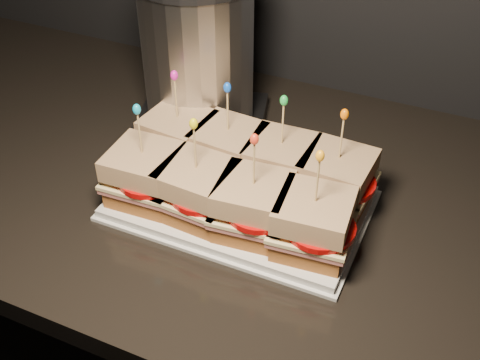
% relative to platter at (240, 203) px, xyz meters
% --- Properties ---
extents(granite_slab, '(2.70, 0.74, 0.04)m').
position_rel_platter_xyz_m(granite_slab, '(0.13, 0.06, -0.03)').
color(granite_slab, black).
rests_on(granite_slab, cabinet).
extents(platter, '(0.38, 0.24, 0.02)m').
position_rel_platter_xyz_m(platter, '(0.00, 0.00, 0.00)').
color(platter, white).
rests_on(platter, granite_slab).
extents(platter_rim, '(0.39, 0.25, 0.01)m').
position_rel_platter_xyz_m(platter_rim, '(0.00, 0.00, -0.01)').
color(platter_rim, white).
rests_on(platter_rim, granite_slab).
extents(sandwich_0_bread_bot, '(0.11, 0.11, 0.03)m').
position_rel_platter_xyz_m(sandwich_0_bread_bot, '(-0.14, 0.05, 0.02)').
color(sandwich_0_bread_bot, brown).
rests_on(sandwich_0_bread_bot, platter).
extents(sandwich_0_ham, '(0.12, 0.11, 0.01)m').
position_rel_platter_xyz_m(sandwich_0_ham, '(-0.14, 0.05, 0.04)').
color(sandwich_0_ham, '#B45F56').
rests_on(sandwich_0_ham, sandwich_0_bread_bot).
extents(sandwich_0_cheese, '(0.12, 0.12, 0.01)m').
position_rel_platter_xyz_m(sandwich_0_cheese, '(-0.14, 0.05, 0.05)').
color(sandwich_0_cheese, '#F7E19B').
rests_on(sandwich_0_cheese, sandwich_0_ham).
extents(sandwich_0_tomato, '(0.10, 0.10, 0.01)m').
position_rel_platter_xyz_m(sandwich_0_tomato, '(-0.12, 0.05, 0.05)').
color(sandwich_0_tomato, '#C10806').
rests_on(sandwich_0_tomato, sandwich_0_cheese).
extents(sandwich_0_bread_top, '(0.11, 0.11, 0.03)m').
position_rel_platter_xyz_m(sandwich_0_bread_top, '(-0.14, 0.05, 0.08)').
color(sandwich_0_bread_top, brown).
rests_on(sandwich_0_bread_top, sandwich_0_tomato).
extents(sandwich_0_pick, '(0.00, 0.00, 0.09)m').
position_rel_platter_xyz_m(sandwich_0_pick, '(-0.14, 0.05, 0.12)').
color(sandwich_0_pick, tan).
rests_on(sandwich_0_pick, sandwich_0_bread_top).
extents(sandwich_0_frill, '(0.01, 0.01, 0.02)m').
position_rel_platter_xyz_m(sandwich_0_frill, '(-0.14, 0.05, 0.17)').
color(sandwich_0_frill, '#D01B9C').
rests_on(sandwich_0_frill, sandwich_0_pick).
extents(sandwich_1_bread_bot, '(0.11, 0.11, 0.03)m').
position_rel_platter_xyz_m(sandwich_1_bread_bot, '(-0.05, 0.05, 0.02)').
color(sandwich_1_bread_bot, brown).
rests_on(sandwich_1_bread_bot, platter).
extents(sandwich_1_ham, '(0.12, 0.11, 0.01)m').
position_rel_platter_xyz_m(sandwich_1_ham, '(-0.05, 0.05, 0.04)').
color(sandwich_1_ham, '#B45F56').
rests_on(sandwich_1_ham, sandwich_1_bread_bot).
extents(sandwich_1_cheese, '(0.12, 0.12, 0.01)m').
position_rel_platter_xyz_m(sandwich_1_cheese, '(-0.05, 0.05, 0.05)').
color(sandwich_1_cheese, '#F7E19B').
rests_on(sandwich_1_cheese, sandwich_1_ham).
extents(sandwich_1_tomato, '(0.10, 0.10, 0.01)m').
position_rel_platter_xyz_m(sandwich_1_tomato, '(-0.03, 0.05, 0.05)').
color(sandwich_1_tomato, '#C10806').
rests_on(sandwich_1_tomato, sandwich_1_cheese).
extents(sandwich_1_bread_top, '(0.11, 0.11, 0.03)m').
position_rel_platter_xyz_m(sandwich_1_bread_top, '(-0.05, 0.05, 0.08)').
color(sandwich_1_bread_top, brown).
rests_on(sandwich_1_bread_top, sandwich_1_tomato).
extents(sandwich_1_pick, '(0.00, 0.00, 0.09)m').
position_rel_platter_xyz_m(sandwich_1_pick, '(-0.05, 0.05, 0.12)').
color(sandwich_1_pick, tan).
rests_on(sandwich_1_pick, sandwich_1_bread_top).
extents(sandwich_1_frill, '(0.01, 0.01, 0.02)m').
position_rel_platter_xyz_m(sandwich_1_frill, '(-0.05, 0.05, 0.17)').
color(sandwich_1_frill, blue).
rests_on(sandwich_1_frill, sandwich_1_pick).
extents(sandwich_2_bread_bot, '(0.10, 0.10, 0.03)m').
position_rel_platter_xyz_m(sandwich_2_bread_bot, '(0.05, 0.05, 0.02)').
color(sandwich_2_bread_bot, brown).
rests_on(sandwich_2_bread_bot, platter).
extents(sandwich_2_ham, '(0.11, 0.11, 0.01)m').
position_rel_platter_xyz_m(sandwich_2_ham, '(0.05, 0.05, 0.04)').
color(sandwich_2_ham, '#B45F56').
rests_on(sandwich_2_ham, sandwich_2_bread_bot).
extents(sandwich_2_cheese, '(0.11, 0.11, 0.01)m').
position_rel_platter_xyz_m(sandwich_2_cheese, '(0.05, 0.05, 0.05)').
color(sandwich_2_cheese, '#F7E19B').
rests_on(sandwich_2_cheese, sandwich_2_ham).
extents(sandwich_2_tomato, '(0.10, 0.10, 0.01)m').
position_rel_platter_xyz_m(sandwich_2_tomato, '(0.06, 0.05, 0.05)').
color(sandwich_2_tomato, '#C10806').
rests_on(sandwich_2_tomato, sandwich_2_cheese).
extents(sandwich_2_bread_top, '(0.10, 0.10, 0.03)m').
position_rel_platter_xyz_m(sandwich_2_bread_top, '(0.05, 0.05, 0.08)').
color(sandwich_2_bread_top, brown).
rests_on(sandwich_2_bread_top, sandwich_2_tomato).
extents(sandwich_2_pick, '(0.00, 0.00, 0.09)m').
position_rel_platter_xyz_m(sandwich_2_pick, '(0.05, 0.05, 0.12)').
color(sandwich_2_pick, tan).
rests_on(sandwich_2_pick, sandwich_2_bread_top).
extents(sandwich_2_frill, '(0.01, 0.01, 0.02)m').
position_rel_platter_xyz_m(sandwich_2_frill, '(0.05, 0.05, 0.17)').
color(sandwich_2_frill, green).
rests_on(sandwich_2_frill, sandwich_2_pick).
extents(sandwich_3_bread_bot, '(0.10, 0.10, 0.03)m').
position_rel_platter_xyz_m(sandwich_3_bread_bot, '(0.14, 0.05, 0.02)').
color(sandwich_3_bread_bot, brown).
rests_on(sandwich_3_bread_bot, platter).
extents(sandwich_3_ham, '(0.11, 0.11, 0.01)m').
position_rel_platter_xyz_m(sandwich_3_ham, '(0.14, 0.05, 0.04)').
color(sandwich_3_ham, '#B45F56').
rests_on(sandwich_3_ham, sandwich_3_bread_bot).
extents(sandwich_3_cheese, '(0.12, 0.11, 0.01)m').
position_rel_platter_xyz_m(sandwich_3_cheese, '(0.14, 0.05, 0.05)').
color(sandwich_3_cheese, '#F7E19B').
rests_on(sandwich_3_cheese, sandwich_3_ham).
extents(sandwich_3_tomato, '(0.10, 0.10, 0.01)m').
position_rel_platter_xyz_m(sandwich_3_tomato, '(0.15, 0.05, 0.05)').
color(sandwich_3_tomato, '#C10806').
rests_on(sandwich_3_tomato, sandwich_3_cheese).
extents(sandwich_3_bread_top, '(0.11, 0.11, 0.03)m').
position_rel_platter_xyz_m(sandwich_3_bread_top, '(0.14, 0.05, 0.08)').
color(sandwich_3_bread_top, brown).
rests_on(sandwich_3_bread_top, sandwich_3_tomato).
extents(sandwich_3_pick, '(0.00, 0.00, 0.09)m').
position_rel_platter_xyz_m(sandwich_3_pick, '(0.14, 0.05, 0.12)').
color(sandwich_3_pick, tan).
rests_on(sandwich_3_pick, sandwich_3_bread_top).
extents(sandwich_3_frill, '(0.01, 0.01, 0.02)m').
position_rel_platter_xyz_m(sandwich_3_frill, '(0.14, 0.05, 0.17)').
color(sandwich_3_frill, orange).
rests_on(sandwich_3_frill, sandwich_3_pick).
extents(sandwich_4_bread_bot, '(0.10, 0.10, 0.03)m').
position_rel_platter_xyz_m(sandwich_4_bread_bot, '(-0.14, -0.05, 0.02)').
color(sandwich_4_bread_bot, brown).
rests_on(sandwich_4_bread_bot, platter).
extents(sandwich_4_ham, '(0.11, 0.11, 0.01)m').
position_rel_platter_xyz_m(sandwich_4_ham, '(-0.14, -0.05, 0.04)').
color(sandwich_4_ham, '#B45F56').
rests_on(sandwich_4_ham, sandwich_4_bread_bot).
extents(sandwich_4_cheese, '(0.12, 0.11, 0.01)m').
position_rel_platter_xyz_m(sandwich_4_cheese, '(-0.14, -0.05, 0.05)').
color(sandwich_4_cheese, '#F7E19B').
rests_on(sandwich_4_cheese, sandwich_4_ham).
extents(sandwich_4_tomato, '(0.10, 0.10, 0.01)m').
position_rel_platter_xyz_m(sandwich_4_tomato, '(-0.12, -0.06, 0.05)').
color(sandwich_4_tomato, '#C10806').
rests_on(sandwich_4_tomato, sandwich_4_cheese).
extents(sandwich_4_bread_top, '(0.11, 0.11, 0.03)m').
position_rel_platter_xyz_m(sandwich_4_bread_top, '(-0.14, -0.05, 0.08)').
color(sandwich_4_bread_top, brown).
rests_on(sandwich_4_bread_top, sandwich_4_tomato).
extents(sandwich_4_pick, '(0.00, 0.00, 0.09)m').
position_rel_platter_xyz_m(sandwich_4_pick, '(-0.14, -0.05, 0.12)').
color(sandwich_4_pick, tan).
rests_on(sandwich_4_pick, sandwich_4_bread_top).
extents(sandwich_4_frill, '(0.01, 0.01, 0.02)m').
position_rel_platter_xyz_m(sandwich_4_frill, '(-0.14, -0.05, 0.17)').
color(sandwich_4_frill, '#1095BB').
rests_on(sandwich_4_frill, sandwich_4_pick).
extents(sandwich_5_bread_bot, '(0.11, 0.11, 0.03)m').
position_rel_platter_xyz_m(sandwich_5_bread_bot, '(-0.05, -0.05, 0.02)').
color(sandwich_5_bread_bot, brown).
rests_on(sandwich_5_bread_bot, platter).
extents(sandwich_5_ham, '(0.12, 0.11, 0.01)m').
position_rel_platter_xyz_m(sandwich_5_ham, '(-0.05, -0.05, 0.04)').
color(sandwich_5_ham, '#B45F56').
rests_on(sandwich_5_ham, sandwich_5_bread_bot).
extents(sandwich_5_cheese, '(0.12, 0.11, 0.01)m').
position_rel_platter_xyz_m(sandwich_5_cheese, '(-0.05, -0.05, 0.05)').
color(sandwich_5_cheese, '#F7E19B').
rests_on(sandwich_5_cheese, sandwich_5_ham).
extents(sandwich_5_tomato, '(0.10, 0.10, 0.01)m').
position_rel_platter_xyz_m(sandwich_5_tomato, '(-0.03, -0.06, 0.05)').
color(sandwich_5_tomato, '#C10806').
rests_on(sandwich_5_tomato, sandwich_5_cheese).
extents(sandwich_5_bread_top, '(0.11, 0.11, 0.03)m').
position_rel_platter_xyz_m(sandwich_5_bread_top, '(-0.05, -0.05, 0.08)').
color(sandwich_5_bread_top, brown).
rests_on(sandwich_5_bread_top, sandwich_5_tomato).
extents(sandwich_5_pick, '(0.00, 0.00, 0.09)m').
position_rel_platter_xyz_m(sandwich_5_pick, '(-0.05, -0.05, 0.12)').
color(sandwich_5_pick, tan).
rests_on(sandwich_5_pick, sandwich_5_bread_top).
extents(sandwich_5_frill, '(0.01, 0.01, 0.02)m').
position_rel_platter_xyz_m(sandwich_5_frill, '(-0.05, -0.05, 0.17)').
color(sandwich_5_frill, yellow).
rests_on(sandwich_5_frill, sandwich_5_pick).
extents(sandwich_6_bread_bot, '(0.11, 0.11, 0.03)m').
position_rel_platter_xyz_m(sandwich_6_bread_bot, '(0.05, -0.05, 0.02)').
color(sandwich_6_bread_bot, brown).
rests_on(sandwich_6_bread_bot, platter).
extents(sandwich_6_ham, '(0.12, 0.11, 0.01)m').
position_rel_platter_xyz_m(sandwich_6_ham, '(0.05, -0.05, 0.04)').
color(sandwich_6_ham, '#B45F56').
rests_on(sandwich_6_ham, sandwich_6_bread_bot).
extents(sandwich_6_cheese, '(0.12, 0.12, 0.01)m').
position_rel_platter_xyz_m(sandwich_6_cheese, '(0.05, -0.05, 0.05)').
color(sandwich_6_cheese, '#F7E19B').
rests_on(sandwich_6_cheese, sandwich_6_ham).
extents(sandwich_6_tomato, '(0.10, 0.10, 0.01)m').
position_rel_platter_xyz_m(sandwich_6_tomato, '(0.06, -0.06, 0.05)').
color(sandwich_6_tomato, '#C10806').
rests_on(sandwich_6_tomato, sandwich_6_cheese).
extents(sandwich_6_bread_top, '(0.11, 0.11, 0.03)m').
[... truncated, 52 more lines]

